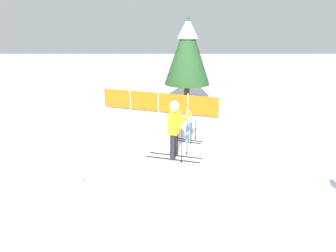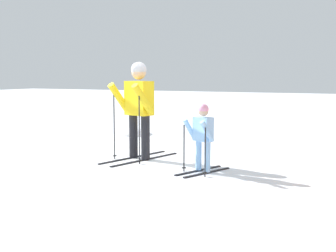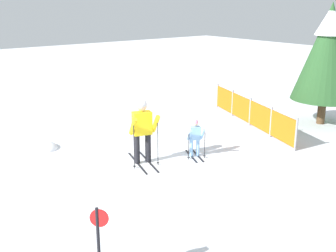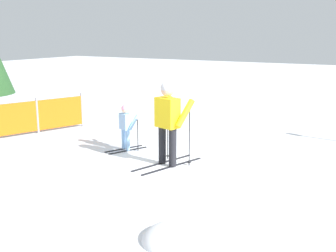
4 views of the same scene
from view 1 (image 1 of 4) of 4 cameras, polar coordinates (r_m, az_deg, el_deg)
name	(u,v)px [view 1 (image 1 of 4)]	position (r m, az deg, el deg)	size (l,w,h in m)	color
ground_plane	(182,161)	(9.59, 2.49, -6.05)	(60.00, 60.00, 0.00)	white
skier_adult	(174,125)	(9.40, 0.99, 0.18)	(1.66, 0.88, 1.73)	black
skier_child	(187,124)	(10.88, 3.36, 0.39)	(1.01, 0.62, 1.06)	black
safety_fence	(157,102)	(14.24, -1.93, 4.18)	(5.10, 1.87, 0.97)	gray
conifer_far	(186,49)	(16.05, 3.18, 13.21)	(2.21, 2.21, 4.11)	#4C3823
snow_mound	(66,185)	(8.66, -17.39, -9.75)	(0.93, 0.79, 0.37)	white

